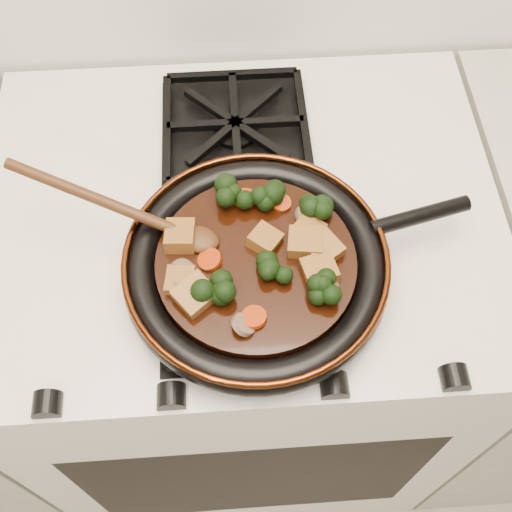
{
  "coord_description": "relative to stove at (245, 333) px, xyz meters",
  "views": [
    {
      "loc": [
        -0.01,
        1.15,
        1.66
      ],
      "look_at": [
        0.01,
        1.56,
        0.97
      ],
      "focal_mm": 45.0,
      "sensor_mm": 36.0,
      "label": 1
    }
  ],
  "objects": [
    {
      "name": "broccoli_floret_4",
      "position": [
        -0.04,
        -0.17,
        0.52
      ],
      "size": [
        0.09,
        0.08,
        0.07
      ],
      "primitive_type": null,
      "rotation": [
        0.09,
        0.21,
        0.57
      ],
      "color": "black",
      "rests_on": "braising_sauce"
    },
    {
      "name": "broccoli_floret_0",
      "position": [
        0.09,
        -0.18,
        0.52
      ],
      "size": [
        0.06,
        0.07,
        0.07
      ],
      "primitive_type": null,
      "rotation": [
        0.06,
        0.23,
        1.61
      ],
      "color": "black",
      "rests_on": "braising_sauce"
    },
    {
      "name": "stove",
      "position": [
        0.0,
        0.0,
        0.0
      ],
      "size": [
        0.76,
        0.6,
        0.9
      ],
      "primitive_type": "cube",
      "color": "silver",
      "rests_on": "ground"
    },
    {
      "name": "mushroom_slice_1",
      "position": [
        0.09,
        -0.07,
        0.52
      ],
      "size": [
        0.05,
        0.05,
        0.02
      ],
      "primitive_type": "cylinder",
      "rotation": [
        0.51,
        0.0,
        1.05
      ],
      "color": "brown",
      "rests_on": "braising_sauce"
    },
    {
      "name": "tofu_cube_4",
      "position": [
        0.09,
        -0.15,
        0.52
      ],
      "size": [
        0.05,
        0.05,
        0.03
      ],
      "primitive_type": "cube",
      "rotation": [
        -0.08,
        0.04,
        1.79
      ],
      "color": "brown",
      "rests_on": "braising_sauce"
    },
    {
      "name": "tofu_cube_3",
      "position": [
        0.08,
        -0.09,
        0.52
      ],
      "size": [
        0.05,
        0.05,
        0.02
      ],
      "primitive_type": "cube",
      "rotation": [
        0.08,
        -0.07,
        2.43
      ],
      "color": "brown",
      "rests_on": "braising_sauce"
    },
    {
      "name": "skillet",
      "position": [
        0.02,
        -0.13,
        0.49
      ],
      "size": [
        0.47,
        0.35,
        0.05
      ],
      "rotation": [
        0.0,
        0.0,
        0.24
      ],
      "color": "black",
      "rests_on": "burner_grate_front"
    },
    {
      "name": "tofu_cube_5",
      "position": [
        -0.08,
        -0.15,
        0.52
      ],
      "size": [
        0.04,
        0.04,
        0.03
      ],
      "primitive_type": "cube",
      "rotation": [
        -0.11,
        -0.05,
        1.41
      ],
      "color": "brown",
      "rests_on": "braising_sauce"
    },
    {
      "name": "mushroom_slice_0",
      "position": [
        0.1,
        -0.17,
        0.52
      ],
      "size": [
        0.04,
        0.04,
        0.02
      ],
      "primitive_type": "cylinder",
      "rotation": [
        0.49,
        0.0,
        1.81
      ],
      "color": "brown",
      "rests_on": "braising_sauce"
    },
    {
      "name": "tofu_cube_2",
      "position": [
        0.08,
        -0.11,
        0.52
      ],
      "size": [
        0.05,
        0.05,
        0.03
      ],
      "primitive_type": "cube",
      "rotation": [
        0.01,
        0.05,
        2.98
      ],
      "color": "brown",
      "rests_on": "braising_sauce"
    },
    {
      "name": "broccoli_floret_3",
      "position": [
        0.03,
        -0.03,
        0.52
      ],
      "size": [
        0.09,
        0.09,
        0.06
      ],
      "primitive_type": null,
      "rotation": [
        -0.07,
        -0.16,
        2.56
      ],
      "color": "black",
      "rests_on": "braising_sauce"
    },
    {
      "name": "carrot_coin_2",
      "position": [
        0.01,
        -0.21,
        0.51
      ],
      "size": [
        0.03,
        0.03,
        0.01
      ],
      "primitive_type": "cylinder",
      "rotation": [
        -0.13,
        -0.06,
        0.0
      ],
      "color": "#A72904",
      "rests_on": "braising_sauce"
    },
    {
      "name": "broccoli_floret_2",
      "position": [
        0.1,
        -0.06,
        0.52
      ],
      "size": [
        0.06,
        0.07,
        0.06
      ],
      "primitive_type": null,
      "rotation": [
        0.13,
        -0.02,
        3.09
      ],
      "color": "black",
      "rests_on": "braising_sauce"
    },
    {
      "name": "broccoli_floret_1",
      "position": [
        -0.01,
        -0.03,
        0.52
      ],
      "size": [
        0.07,
        0.07,
        0.07
      ],
      "primitive_type": null,
      "rotation": [
        -0.13,
        0.09,
        3.07
      ],
      "color": "black",
      "rests_on": "braising_sauce"
    },
    {
      "name": "tofu_cube_0",
      "position": [
        -0.06,
        -0.17,
        0.52
      ],
      "size": [
        0.06,
        0.06,
        0.03
      ],
      "primitive_type": "cube",
      "rotation": [
        -0.07,
        -0.07,
        2.25
      ],
      "color": "brown",
      "rests_on": "braising_sauce"
    },
    {
      "name": "mushroom_slice_3",
      "position": [
        -0.08,
        -0.15,
        0.52
      ],
      "size": [
        0.05,
        0.05,
        0.03
      ],
      "primitive_type": "cylinder",
      "rotation": [
        0.55,
        0.0,
        2.58
      ],
      "color": "brown",
      "rests_on": "braising_sauce"
    },
    {
      "name": "tofu_cube_1",
      "position": [
        -0.08,
        -0.09,
        0.52
      ],
      "size": [
        0.04,
        0.05,
        0.03
      ],
      "primitive_type": "cube",
      "rotation": [
        -0.02,
        0.12,
        1.49
      ],
      "color": "brown",
      "rests_on": "braising_sauce"
    },
    {
      "name": "carrot_coin_4",
      "position": [
        0.05,
        -0.04,
        0.51
      ],
      "size": [
        0.03,
        0.03,
        0.01
      ],
      "primitive_type": "cylinder",
      "rotation": [
        0.14,
        0.12,
        0.0
      ],
      "color": "#A72904",
      "rests_on": "braising_sauce"
    },
    {
      "name": "burner_grate_front",
      "position": [
        0.0,
        -0.14,
        0.46
      ],
      "size": [
        0.23,
        0.23,
        0.03
      ],
      "primitive_type": null,
      "color": "black",
      "rests_on": "stove"
    },
    {
      "name": "mushroom_slice_2",
      "position": [
        -0.01,
        -0.22,
        0.52
      ],
      "size": [
        0.04,
        0.04,
        0.03
      ],
      "primitive_type": "cylinder",
      "rotation": [
        0.75,
        0.0,
        1.9
      ],
      "color": "brown",
      "rests_on": "braising_sauce"
    },
    {
      "name": "carrot_coin_1",
      "position": [
        -0.04,
        -0.12,
        0.51
      ],
      "size": [
        0.03,
        0.03,
        0.02
      ],
      "primitive_type": "cylinder",
      "rotation": [
        0.06,
        -0.29,
        0.0
      ],
      "color": "#A72904",
      "rests_on": "braising_sauce"
    },
    {
      "name": "braising_sauce",
      "position": [
        0.01,
        -0.13,
        0.5
      ],
      "size": [
        0.26,
        0.26,
        0.02
      ],
      "primitive_type": "cylinder",
      "color": "black",
      "rests_on": "skillet"
    },
    {
      "name": "carrot_coin_3",
      "position": [
        0.01,
        -0.03,
        0.51
      ],
      "size": [
        0.03,
        0.03,
        0.01
      ],
      "primitive_type": "cylinder",
      "rotation": [
        -0.05,
        -0.03,
        0.0
      ],
      "color": "#A72904",
      "rests_on": "braising_sauce"
    },
    {
      "name": "carrot_coin_0",
      "position": [
        0.1,
        -0.15,
        0.51
      ],
      "size": [
        0.03,
        0.03,
        0.02
      ],
      "primitive_type": "cylinder",
      "rotation": [
        -0.24,
        0.31,
        0.0
      ],
      "color": "#A72904",
      "rests_on": "braising_sauce"
    },
    {
      "name": "broccoli_floret_5",
      "position": [
        0.03,
        -0.14,
        0.52
      ],
      "size": [
        0.08,
        0.07,
        0.06
      ],
      "primitive_type": null,
      "rotation": [
        -0.09,
        0.05,
        1.96
      ],
      "color": "black",
      "rests_on": "braising_sauce"
    },
    {
      "name": "mushroom_slice_4",
      "position": [
        -0.08,
        -0.14,
        0.52
      ],
      "size": [
        0.04,
        0.04,
        0.03
      ],
      "primitive_type": "cylinder",
      "rotation": [
        0.75,
        0.0,
        0.41
      ],
      "color": "brown",
      "rests_on": "braising_sauce"
    },
    {
      "name": "tofu_cube_7",
      "position": [
        0.1,
        -0.12,
        0.52
      ],
      "size": [
        0.06,
        0.06,
        0.03
      ],
      "primitive_type": "cube",
      "rotation": [
        -0.02,
        -0.06,
        2.16
      ],
      "color": "brown",
      "rests_on": "braising_sauce"
    },
    {
      "name": "burner_grate_back",
      "position": [
        0.0,
        0.14,
        0.46
      ],
      "size": [
        0.23,
        0.23,
        0.03
      ],
      "primitive_type": null,
      "color": "black",
      "rests_on": "stove"
    },
    {
      "name": "wooden_spoon",
      "position": [
        -0.13,
        -0.06,
        0.53
      ],
      "size": [
        0.16,
        0.08,
        0.26
      ],
      "rotation": [
        0.0,
        0.0,
        2.77
      ],
      "color": "#41230E",
      "rests_on": "braising_sauce"
    },
    {
      "name": "tofu_cube_6",
      "position": [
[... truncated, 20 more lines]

